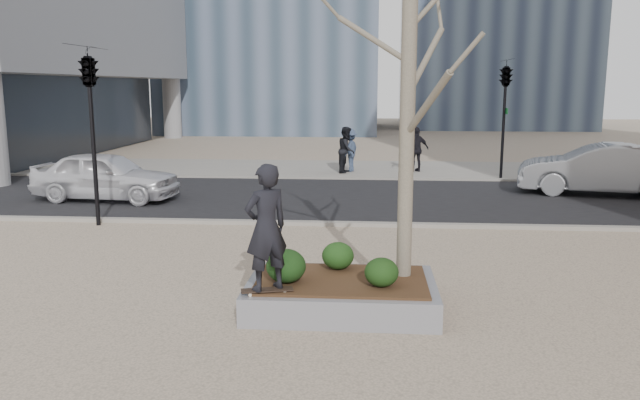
# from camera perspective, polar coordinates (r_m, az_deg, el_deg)

# --- Properties ---
(ground) EXTENTS (120.00, 120.00, 0.00)m
(ground) POSITION_cam_1_polar(r_m,az_deg,el_deg) (10.30, -3.68, -9.67)
(ground) COLOR tan
(ground) RESTS_ON ground
(street) EXTENTS (60.00, 8.00, 0.02)m
(street) POSITION_cam_1_polar(r_m,az_deg,el_deg) (19.94, 0.34, 0.23)
(street) COLOR black
(street) RESTS_ON ground
(far_sidewalk) EXTENTS (60.00, 6.00, 0.02)m
(far_sidewalk) POSITION_cam_1_polar(r_m,az_deg,el_deg) (26.84, 1.40, 2.86)
(far_sidewalk) COLOR gray
(far_sidewalk) RESTS_ON ground
(planter) EXTENTS (3.00, 2.00, 0.45)m
(planter) POSITION_cam_1_polar(r_m,az_deg,el_deg) (10.14, 1.97, -8.64)
(planter) COLOR gray
(planter) RESTS_ON ground
(planter_mulch) EXTENTS (2.70, 1.70, 0.04)m
(planter_mulch) POSITION_cam_1_polar(r_m,az_deg,el_deg) (10.06, 1.98, -7.32)
(planter_mulch) COLOR #382314
(planter_mulch) RESTS_ON planter
(sycamore_tree) EXTENTS (2.80, 2.80, 6.60)m
(sycamore_tree) POSITION_cam_1_polar(r_m,az_deg,el_deg) (9.90, 8.10, 11.80)
(sycamore_tree) COLOR gray
(sycamore_tree) RESTS_ON planter_mulch
(shrub_left) EXTENTS (0.63, 0.63, 0.53)m
(shrub_left) POSITION_cam_1_polar(r_m,az_deg,el_deg) (9.81, -3.13, -6.04)
(shrub_left) COLOR black
(shrub_left) RESTS_ON planter_mulch
(shrub_middle) EXTENTS (0.54, 0.54, 0.46)m
(shrub_middle) POSITION_cam_1_polar(r_m,az_deg,el_deg) (10.52, 1.65, -5.11)
(shrub_middle) COLOR #133B13
(shrub_middle) RESTS_ON planter_mulch
(shrub_right) EXTENTS (0.53, 0.53, 0.45)m
(shrub_right) POSITION_cam_1_polar(r_m,az_deg,el_deg) (9.67, 5.65, -6.59)
(shrub_right) COLOR #183210
(shrub_right) RESTS_ON planter_mulch
(skateboard) EXTENTS (0.81, 0.39, 0.08)m
(skateboard) POSITION_cam_1_polar(r_m,az_deg,el_deg) (9.49, -4.85, -8.34)
(skateboard) COLOR black
(skateboard) RESTS_ON planter
(skateboarder) EXTENTS (0.83, 0.78, 1.90)m
(skateboarder) POSITION_cam_1_polar(r_m,az_deg,el_deg) (9.22, -4.95, -2.52)
(skateboarder) COLOR black
(skateboarder) RESTS_ON skateboard
(police_car) EXTENTS (4.63, 2.21, 1.53)m
(police_car) POSITION_cam_1_polar(r_m,az_deg,el_deg) (20.45, -19.00, 2.11)
(police_car) COLOR white
(police_car) RESTS_ON street
(car_silver) EXTENTS (5.34, 2.82, 1.67)m
(car_silver) POSITION_cam_1_polar(r_m,az_deg,el_deg) (22.25, 24.20, 2.58)
(car_silver) COLOR gray
(car_silver) RESTS_ON street
(pedestrian_a) EXTENTS (0.89, 1.04, 1.88)m
(pedestrian_a) POSITION_cam_1_polar(r_m,az_deg,el_deg) (25.53, 2.46, 4.61)
(pedestrian_a) COLOR black
(pedestrian_a) RESTS_ON far_sidewalk
(pedestrian_b) EXTENTS (1.03, 1.30, 1.77)m
(pedestrian_b) POSITION_cam_1_polar(r_m,az_deg,el_deg) (25.87, 2.73, 4.57)
(pedestrian_b) COLOR #374663
(pedestrian_b) RESTS_ON far_sidewalk
(pedestrian_c) EXTENTS (1.18, 0.83, 1.86)m
(pedestrian_c) POSITION_cam_1_polar(r_m,az_deg,el_deg) (26.08, 8.81, 4.60)
(pedestrian_c) COLOR black
(pedestrian_c) RESTS_ON far_sidewalk
(traffic_light_near) EXTENTS (0.60, 2.48, 4.50)m
(traffic_light_near) POSITION_cam_1_polar(r_m,az_deg,el_deg) (16.72, -20.05, 5.38)
(traffic_light_near) COLOR black
(traffic_light_near) RESTS_ON ground
(traffic_light_far) EXTENTS (0.60, 2.48, 4.50)m
(traffic_light_far) POSITION_cam_1_polar(r_m,az_deg,el_deg) (24.74, 16.45, 7.01)
(traffic_light_far) COLOR black
(traffic_light_far) RESTS_ON ground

